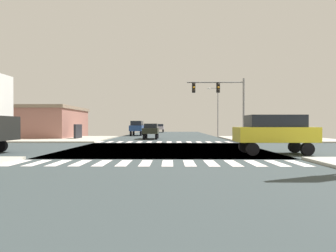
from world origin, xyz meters
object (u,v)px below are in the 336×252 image
at_px(sedan_middle_3, 160,127).
at_px(bank_building, 36,122).
at_px(suv_farside_1, 137,127).
at_px(suv_trailing_2, 274,131).
at_px(street_lamp, 216,107).
at_px(sedan_queued_2, 151,130).
at_px(traffic_signal_mast, 222,95).

bearing_deg(sedan_middle_3, bank_building, 57.50).
relative_size(suv_farside_1, suv_trailing_2, 1.00).
bearing_deg(suv_farside_1, street_lamp, 172.38).
relative_size(suv_trailing_2, sedan_middle_3, 1.07).
distance_m(bank_building, sedan_middle_3, 29.07).
distance_m(street_lamp, sedan_queued_2, 13.18).
relative_size(bank_building, suv_farside_1, 2.78).
height_order(suv_farside_1, sedan_queued_2, suv_farside_1).
distance_m(suv_trailing_2, sedan_middle_3, 44.64).
bearing_deg(street_lamp, suv_trailing_2, -91.88).
xyz_separation_m(traffic_signal_mast, bank_building, (-23.22, 8.12, -2.71)).
relative_size(sedan_queued_2, suv_trailing_2, 0.93).
xyz_separation_m(street_lamp, sedan_queued_2, (-9.45, -8.53, -3.41)).
xyz_separation_m(bank_building, suv_trailing_2, (24.24, -19.30, -0.67)).
bearing_deg(sedan_middle_3, traffic_signal_mast, 103.13).
height_order(street_lamp, sedan_middle_3, street_lamp).
height_order(suv_farside_1, sedan_middle_3, suv_farside_1).
bearing_deg(traffic_signal_mast, sedan_middle_3, 103.13).
relative_size(traffic_signal_mast, bank_building, 0.51).
bearing_deg(suv_trailing_2, suv_farside_1, 23.52).
xyz_separation_m(suv_farside_1, suv_trailing_2, (11.63, -26.72, 0.00)).
height_order(street_lamp, sedan_queued_2, street_lamp).
bearing_deg(street_lamp, traffic_signal_mast, -97.56).
bearing_deg(sedan_queued_2, suv_trailing_2, 117.58).
relative_size(traffic_signal_mast, suv_trailing_2, 1.41).
relative_size(traffic_signal_mast, sedan_queued_2, 1.51).
xyz_separation_m(traffic_signal_mast, sedan_middle_3, (-7.61, 32.62, -3.66)).
xyz_separation_m(street_lamp, sedan_middle_3, (-9.45, 18.75, -3.41)).
distance_m(traffic_signal_mast, suv_trailing_2, 11.73).
bearing_deg(sedan_middle_3, street_lamp, 116.75).
distance_m(traffic_signal_mast, street_lamp, 13.99).
bearing_deg(sedan_queued_2, suv_farside_1, -73.60).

